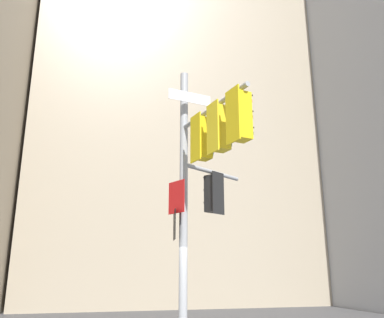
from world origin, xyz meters
TOP-DOWN VIEW (x-y plane):
  - building_mid_block at (2.95, 20.09)m, footprint 17.38×17.38m
  - signal_pole_assembly at (0.34, -0.71)m, footprint 2.47×4.17m

SIDE VIEW (x-z plane):
  - signal_pole_assembly at x=0.34m, z-range 0.71..7.80m
  - building_mid_block at x=2.95m, z-range 0.00..43.42m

